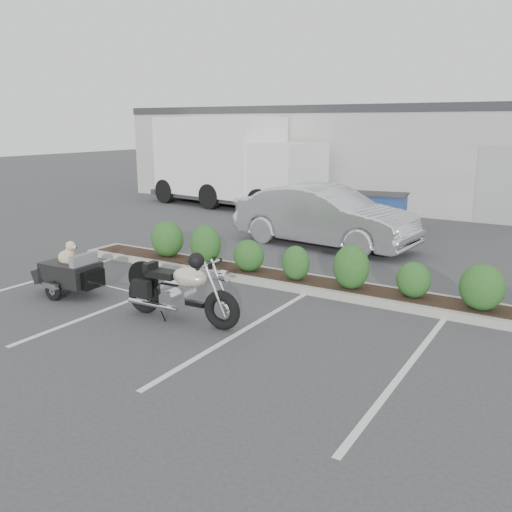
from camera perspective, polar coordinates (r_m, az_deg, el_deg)
The scene contains 8 objects.
ground at distance 10.05m, azimuth -5.44°, elevation -5.52°, with size 90.00×90.00×0.00m, color #38383A.
planter_kerb at distance 11.32m, azimuth 5.34°, elevation -2.89°, with size 12.00×1.00×0.15m, color #9E9E93.
building at distance 25.25m, azimuth 18.59°, elevation 10.13°, with size 26.00×10.00×4.00m, color #9EA099.
motorcycle at distance 9.33m, azimuth -8.02°, elevation -3.68°, with size 2.34×0.79×1.34m.
pet_trailer at distance 11.28m, azimuth -18.96°, elevation -1.58°, with size 1.86×1.04×1.11m.
sedan at distance 15.02m, azimuth 7.21°, elevation 4.21°, with size 1.77×5.08×1.67m, color silver.
dumpster at distance 17.72m, azimuth 12.68°, elevation 4.62°, with size 1.92×1.45×1.16m.
delivery_truck at distance 22.18m, azimuth -2.32°, elevation 9.65°, with size 8.05×3.69×3.55m.
Camera 1 is at (5.74, -7.56, 3.32)m, focal length 38.00 mm.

